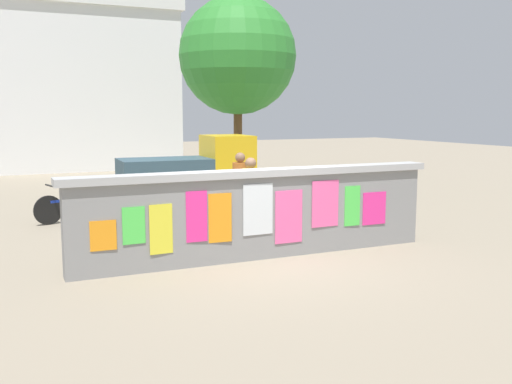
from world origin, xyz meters
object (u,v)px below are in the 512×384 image
auto_rickshaw_truck (193,170)px  person_bystander (251,190)px  motorcycle (163,217)px  bicycle_far (322,208)px  tree_roadside (238,56)px  person_walking (240,181)px  bicycle_near (71,206)px

auto_rickshaw_truck → person_bystander: (-0.43, -4.87, 0.09)m
motorcycle → auto_rickshaw_truck: bearing=64.3°
bicycle_far → motorcycle: bearing=-178.0°
bicycle_far → person_bystander: size_ratio=1.05×
bicycle_far → tree_roadside: (0.97, 7.18, 3.97)m
person_walking → person_bystander: size_ratio=1.00×
bicycle_near → tree_roadside: tree_roadside is taller
auto_rickshaw_truck → motorcycle: bearing=-115.7°
tree_roadside → bicycle_near: bearing=-142.8°
bicycle_far → person_walking: size_ratio=1.05×
motorcycle → tree_roadside: bearing=57.5°
auto_rickshaw_truck → motorcycle: size_ratio=1.92×
motorcycle → person_walking: size_ratio=1.17×
motorcycle → bicycle_far: size_ratio=1.11×
tree_roadside → bicycle_far: bearing=-97.7°
auto_rickshaw_truck → person_bystander: bearing=-95.1°
motorcycle → person_walking: 2.18m
bicycle_near → tree_roadside: size_ratio=0.26×
bicycle_near → tree_roadside: (6.06, 4.59, 3.97)m
person_walking → bicycle_far: bearing=-20.2°
motorcycle → person_walking: person_walking is taller
person_bystander → tree_roadside: bearing=69.0°
bicycle_far → person_bystander: bearing=-160.3°
auto_rickshaw_truck → tree_roadside: 5.29m
auto_rickshaw_truck → person_bystander: auto_rickshaw_truck is taller
auto_rickshaw_truck → bicycle_far: (1.64, -4.13, -0.54)m
tree_roadside → person_bystander: bearing=-111.0°
motorcycle → bicycle_near: bearing=117.3°
auto_rickshaw_truck → person_bystander: 4.89m
auto_rickshaw_truck → person_walking: size_ratio=2.25×
bicycle_near → person_bystander: (3.02, -3.33, 0.62)m
auto_rickshaw_truck → bicycle_near: (-3.45, -1.54, -0.54)m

